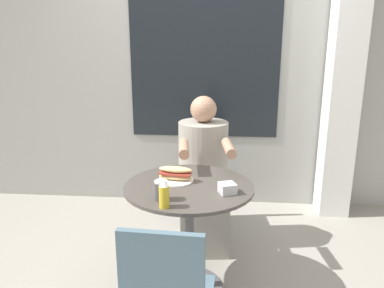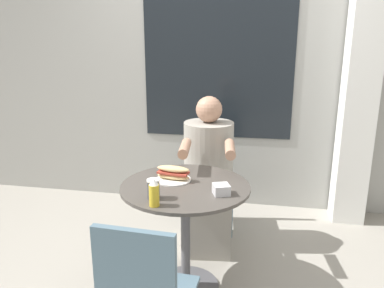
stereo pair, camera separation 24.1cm
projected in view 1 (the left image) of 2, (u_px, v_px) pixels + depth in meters
ground_plane at (189, 287)px, 2.48m from camera, size 8.00×8.00×0.00m
storefront_wall at (203, 61)px, 3.52m from camera, size 8.00×0.09×2.80m
lattice_pillar at (343, 86)px, 3.29m from camera, size 0.27×0.27×2.40m
cafe_table at (189, 213)px, 2.34m from camera, size 0.80×0.80×0.73m
diner_chair at (204, 167)px, 3.25m from camera, size 0.42×0.42×0.87m
seated_diner at (203, 183)px, 2.92m from camera, size 0.44×0.70×1.19m
sandwich_on_plate at (175, 175)px, 2.35m from camera, size 0.22×0.22×0.09m
drink_cup at (161, 190)px, 2.06m from camera, size 0.07×0.07×0.11m
napkin_box at (227, 188)px, 2.16m from camera, size 0.12×0.12×0.06m
condiment_bottle at (164, 194)px, 1.96m from camera, size 0.06×0.06×0.15m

